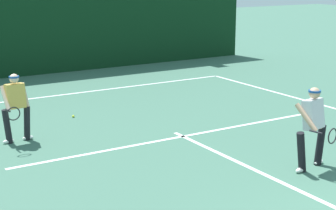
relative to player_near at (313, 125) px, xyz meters
name	(u,v)px	position (x,y,z in m)	size (l,w,h in m)	color
court_line_baseline_far	(87,92)	(-0.97, 8.50, -0.87)	(9.96, 0.10, 0.01)	white
court_line_service	(183,136)	(-0.97, 3.00, -0.87)	(8.12, 0.10, 0.01)	white
court_line_centre	(267,176)	(-0.97, 0.14, -0.87)	(0.10, 6.40, 0.01)	white
player_near	(313,125)	(0.00, 0.00, 0.00)	(0.92, 0.89, 1.60)	black
player_far	(16,105)	(-4.31, 4.60, -0.04)	(0.73, 0.83, 1.54)	black
tennis_ball	(73,116)	(-2.50, 5.87, -0.84)	(0.07, 0.07, 0.07)	#D1E033
back_fence_windscreen	(46,25)	(-0.97, 12.13, 0.89)	(17.35, 0.12, 3.53)	black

